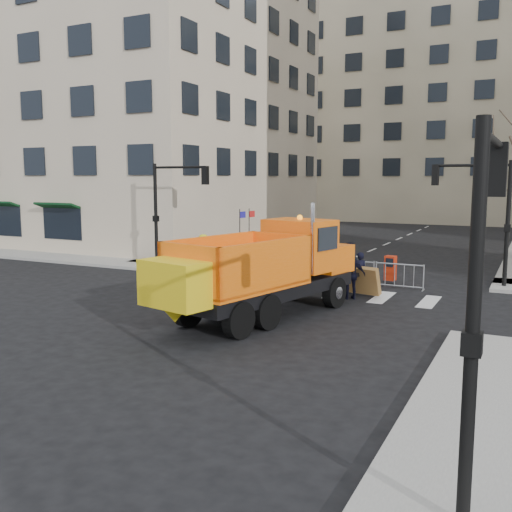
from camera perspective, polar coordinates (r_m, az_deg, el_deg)
The scene contains 15 objects.
ground at distance 19.61m, azimuth -3.92°, elevation -5.98°, with size 120.00×120.00×0.00m, color black.
sidewalk_back at distance 27.11m, azimuth 5.19°, elevation -1.98°, with size 64.00×5.00×0.15m, color gray.
sidewalk_near_right at distance 11.40m, azimuth 21.74°, elevation -16.50°, with size 3.00×14.00×0.15m, color gray.
building_left at distance 47.70m, azimuth -13.13°, elevation 17.66°, with size 24.00×22.00×26.00m, color #BBA98F.
building_far at distance 69.48m, azimuth 18.85°, elevation 13.44°, with size 30.00×18.00×24.00m, color gray.
traffic_light_left at distance 29.80m, azimuth -9.99°, elevation 3.90°, with size 0.18×0.18×5.40m, color black.
traffic_light_right at distance 26.02m, azimuth 23.85°, elevation 2.80°, with size 0.18×0.18×5.40m, color black.
traffic_light_near at distance 7.70m, azimuth 20.81°, elevation -7.46°, with size 0.18×0.18×5.40m, color black.
crowd_barriers at distance 26.50m, azimuth 2.99°, elevation -1.15°, with size 12.60×0.60×1.10m, color #9EA0A5, non-canonical shape.
plow_truck at distance 18.97m, azimuth 0.61°, elevation -1.15°, with size 4.82×10.26×3.85m.
cop_a at distance 23.80m, azimuth 10.30°, elevation -1.59°, with size 0.61×0.40×1.67m, color black.
cop_b at distance 24.53m, azimuth 9.31°, elevation -0.92°, with size 0.96×0.75×1.98m, color black.
cop_c at distance 22.34m, azimuth 9.50°, elevation -1.91°, with size 1.10×0.46×1.88m, color black.
worker at distance 28.21m, azimuth -5.27°, elevation 0.37°, with size 1.14×0.66×1.77m, color yellow.
newspaper_box at distance 26.01m, azimuth 13.29°, elevation -1.18°, with size 0.45×0.40×1.10m, color #B6260E.
Camera 1 is at (9.66, -16.42, 4.66)m, focal length 40.00 mm.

